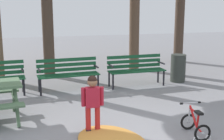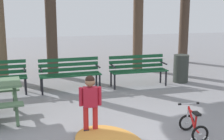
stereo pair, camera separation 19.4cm
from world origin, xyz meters
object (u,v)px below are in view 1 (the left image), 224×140
(trash_bin, at_px, (178,68))
(park_bench_left, at_px, (68,72))
(kids_bicycle, at_px, (195,125))
(park_bench_right, at_px, (136,68))
(child_standing, at_px, (93,99))

(trash_bin, bearing_deg, park_bench_left, -178.85)
(kids_bicycle, relative_size, trash_bin, 0.71)
(park_bench_left, xyz_separation_m, park_bench_right, (1.90, -0.01, 0.00))
(park_bench_left, xyz_separation_m, child_standing, (0.01, -2.88, 0.10))
(park_bench_left, relative_size, child_standing, 1.56)
(park_bench_left, bearing_deg, park_bench_right, -0.22)
(child_standing, distance_m, trash_bin, 4.40)
(child_standing, xyz_separation_m, kids_bicycle, (1.67, -0.64, -0.41))
(park_bench_left, bearing_deg, trash_bin, 1.15)
(park_bench_right, distance_m, kids_bicycle, 3.53)
(child_standing, xyz_separation_m, trash_bin, (3.26, 2.94, -0.20))
(park_bench_left, height_order, kids_bicycle, park_bench_left)
(trash_bin, bearing_deg, child_standing, -137.89)
(trash_bin, bearing_deg, park_bench_right, -176.94)
(park_bench_right, relative_size, kids_bicycle, 2.78)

